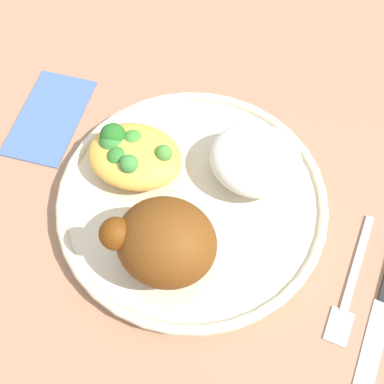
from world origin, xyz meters
The scene contains 7 objects.
ground_plane centered at (0.00, 0.00, 0.00)m, with size 2.00×2.00×0.00m, color #9B7055.
plate centered at (0.00, 0.00, 0.01)m, with size 0.28×0.28×0.02m.
roasted_chicken centered at (0.00, 0.07, 0.06)m, with size 0.10×0.08×0.08m.
rice_pile centered at (-0.05, -0.05, 0.04)m, with size 0.10×0.09×0.05m, color white.
mac_cheese_with_broccoli centered at (0.07, -0.02, 0.04)m, with size 0.10×0.08×0.04m.
fork centered at (-0.18, 0.03, 0.00)m, with size 0.02×0.14×0.01m.
napkin centered at (0.20, -0.06, 0.00)m, with size 0.07×0.13×0.00m, color #47669E.
Camera 1 is at (-0.08, 0.24, 0.49)m, focal length 48.57 mm.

